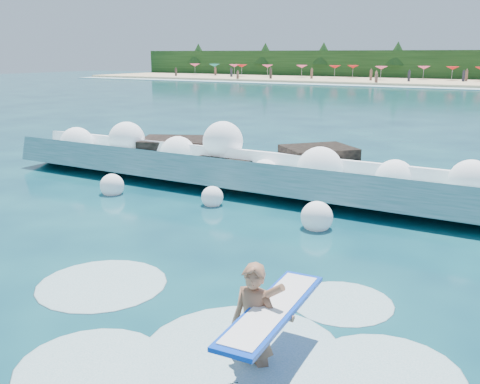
% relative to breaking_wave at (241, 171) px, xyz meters
% --- Properties ---
extents(ground, '(200.00, 200.00, 0.00)m').
position_rel_breaking_wave_xyz_m(ground, '(1.12, -6.59, -0.56)').
color(ground, '#072A3C').
rests_on(ground, ground).
extents(breaking_wave, '(18.46, 2.86, 1.59)m').
position_rel_breaking_wave_xyz_m(breaking_wave, '(0.00, 0.00, 0.00)').
color(breaking_wave, teal).
rests_on(breaking_wave, ground).
extents(rock_cluster, '(8.80, 3.56, 1.59)m').
position_rel_breaking_wave_xyz_m(rock_cluster, '(-0.93, 1.16, -0.05)').
color(rock_cluster, black).
rests_on(rock_cluster, ground).
extents(surfer_with_board, '(1.02, 3.04, 1.92)m').
position_rel_breaking_wave_xyz_m(surfer_with_board, '(5.64, -9.28, 0.15)').
color(surfer_with_board, '#976346').
rests_on(surfer_with_board, ground).
extents(wave_spray, '(15.73, 4.53, 2.25)m').
position_rel_breaking_wave_xyz_m(wave_spray, '(-0.46, -0.22, 0.46)').
color(wave_spray, white).
rests_on(wave_spray, ground).
extents(surf_foam, '(9.14, 5.87, 0.16)m').
position_rel_breaking_wave_xyz_m(surf_foam, '(4.72, -8.85, -0.56)').
color(surf_foam, silver).
rests_on(surf_foam, ground).
extents(beachgoers, '(96.23, 13.56, 1.93)m').
position_rel_breaking_wave_xyz_m(beachgoers, '(-9.40, 68.94, 0.56)').
color(beachgoers, '#3F332D').
rests_on(beachgoers, ground).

